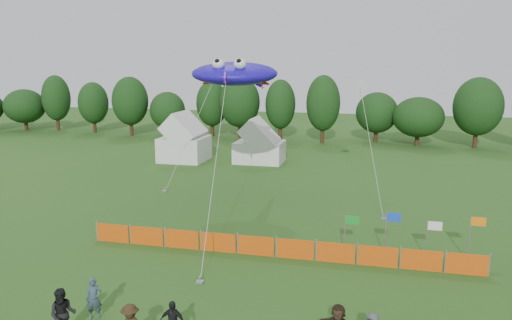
% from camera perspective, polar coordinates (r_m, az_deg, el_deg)
% --- Properties ---
extents(treeline, '(104.57, 8.78, 8.36)m').
position_cam_1_polar(treeline, '(61.13, 10.20, 5.86)').
color(treeline, '#382314').
rests_on(treeline, ground).
extents(tent_left, '(4.38, 4.38, 3.86)m').
position_cam_1_polar(tent_left, '(49.78, -8.21, 2.16)').
color(tent_left, silver).
rests_on(tent_left, ground).
extents(tent_right, '(4.69, 3.75, 3.31)m').
position_cam_1_polar(tent_right, '(48.50, 0.41, 1.70)').
color(tent_right, silver).
rests_on(tent_right, ground).
extents(barrier_fence, '(19.90, 0.06, 1.00)m').
position_cam_1_polar(barrier_fence, '(25.37, 2.18, -9.95)').
color(barrier_fence, '#CB4A0B').
rests_on(barrier_fence, ground).
extents(flag_row, '(6.73, 0.68, 2.28)m').
position_cam_1_polar(flag_row, '(26.19, 17.17, -7.61)').
color(flag_row, gray).
rests_on(flag_row, ground).
extents(spectator_a, '(0.71, 0.60, 1.64)m').
position_cam_1_polar(spectator_a, '(20.55, -18.03, -14.83)').
color(spectator_a, '#314352').
rests_on(spectator_a, ground).
extents(spectator_b, '(1.14, 1.03, 1.91)m').
position_cam_1_polar(spectator_b, '(19.46, -21.21, -16.15)').
color(spectator_b, black).
rests_on(spectator_b, ground).
extents(stingray_kite, '(6.75, 21.83, 9.92)m').
position_cam_1_polar(stingray_kite, '(35.03, -2.21, 9.82)').
color(stingray_kite, '#220ED2').
rests_on(stingray_kite, ground).
extents(small_kite_white, '(2.74, 9.84, 8.27)m').
position_cam_1_polar(small_kite_white, '(37.55, 12.55, 4.12)').
color(small_kite_white, silver).
rests_on(small_kite_white, ground).
extents(small_kite_dark, '(1.63, 11.26, 9.90)m').
position_cam_1_polar(small_kite_dark, '(43.11, -6.35, 5.70)').
color(small_kite_dark, black).
rests_on(small_kite_dark, ground).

